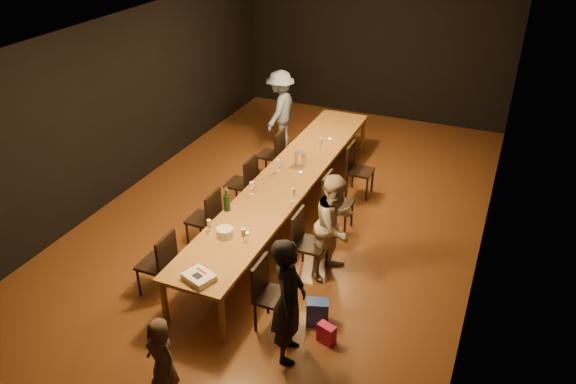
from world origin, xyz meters
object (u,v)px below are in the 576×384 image
at_px(chair_right_1, 310,244).
at_px(chair_right_3, 360,171).
at_px(woman_birthday, 288,301).
at_px(ice_bucket, 300,158).
at_px(chair_left_3, 270,154).
at_px(man_blue, 280,109).
at_px(table, 288,180).
at_px(chair_left_2, 240,183).
at_px(birthday_cake, 199,277).
at_px(chair_right_2, 338,203).
at_px(chair_left_1, 203,218).
at_px(plate_stack, 225,233).
at_px(child, 162,353).
at_px(champagne_bottle, 227,199).
at_px(woman_tan, 335,226).
at_px(chair_left_0, 156,263).
at_px(chair_right_0, 275,296).

xyz_separation_m(chair_right_1, chair_right_3, (0.00, 2.40, 0.00)).
xyz_separation_m(woman_birthday, ice_bucket, (-1.17, 3.26, 0.06)).
distance_m(chair_left_3, man_blue, 1.46).
xyz_separation_m(table, chair_right_1, (0.85, -1.20, -0.24)).
height_order(chair_left_2, chair_left_3, same).
xyz_separation_m(woman_birthday, birthday_cake, (-1.13, -0.02, -0.00)).
height_order(chair_right_2, man_blue, man_blue).
bearing_deg(birthday_cake, chair_left_1, 139.70).
xyz_separation_m(chair_right_1, plate_stack, (-0.95, -0.67, 0.35)).
distance_m(chair_right_1, woman_birthday, 1.64).
height_order(table, chair_right_1, chair_right_1).
relative_size(child, champagne_bottle, 2.37).
distance_m(chair_right_2, chair_right_3, 1.20).
xyz_separation_m(chair_left_3, champagne_bottle, (0.46, -2.47, 0.47)).
relative_size(table, chair_right_1, 6.45).
relative_size(birthday_cake, ice_bucket, 1.99).
distance_m(woman_tan, plate_stack, 1.49).
relative_size(chair_left_0, child, 1.06).
bearing_deg(woman_tan, woman_birthday, -161.56).
height_order(chair_left_2, woman_tan, woman_tan).
height_order(chair_right_0, birthday_cake, chair_right_0).
xyz_separation_m(chair_left_3, plate_stack, (0.75, -3.07, 0.35)).
xyz_separation_m(chair_left_0, chair_left_1, (0.00, 1.20, 0.00)).
xyz_separation_m(chair_right_3, ice_bucket, (-0.84, -0.71, 0.39)).
xyz_separation_m(chair_right_1, birthday_cake, (-0.79, -1.59, 0.32)).
bearing_deg(woman_birthday, woman_tan, -14.49).
relative_size(child, plate_stack, 4.00).
relative_size(chair_left_0, woman_tan, 0.62).
height_order(chair_right_0, man_blue, man_blue).
distance_m(child, birthday_cake, 0.97).
bearing_deg(chair_left_3, man_blue, 16.28).
height_order(chair_left_0, woman_birthday, woman_birthday).
bearing_deg(plate_stack, ice_bucket, 87.31).
bearing_deg(chair_right_0, chair_left_1, -125.22).
xyz_separation_m(chair_right_3, chair_left_3, (-1.70, 0.00, 0.00)).
bearing_deg(chair_right_0, chair_right_3, 180.00).
height_order(chair_right_1, chair_left_3, same).
relative_size(child, birthday_cake, 2.10).
height_order(table, chair_left_0, chair_left_0).
bearing_deg(chair_right_2, champagne_bottle, -44.32).
height_order(plate_stack, champagne_bottle, champagne_bottle).
bearing_deg(table, man_blue, 115.95).
bearing_deg(chair_right_3, table, -35.31).
bearing_deg(child, woman_birthday, 61.34).
xyz_separation_m(woman_birthday, champagne_bottle, (-1.57, 1.50, 0.14)).
distance_m(chair_left_1, woman_birthday, 2.59).
distance_m(chair_left_2, ice_bucket, 1.07).
height_order(chair_right_2, ice_bucket, ice_bucket).
xyz_separation_m(woman_birthday, child, (-1.08, -0.92, -0.35)).
bearing_deg(ice_bucket, chair_left_2, -150.45).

